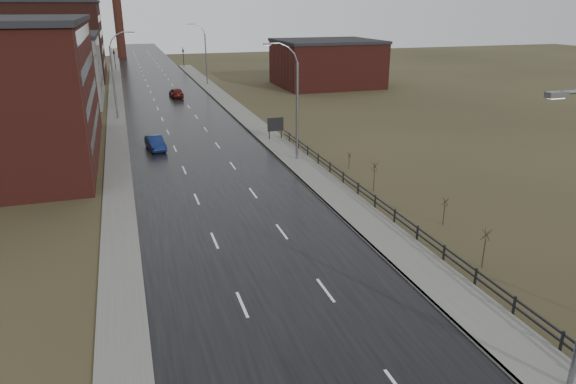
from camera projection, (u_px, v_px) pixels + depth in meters
road at (179, 118)px, 69.93m from camera, size 14.00×300.00×0.06m
sidewalk_right at (298, 162)px, 50.01m from camera, size 3.20×180.00×0.18m
curb_right at (283, 164)px, 49.58m from camera, size 0.16×180.00×0.18m
sidewalk_left at (116, 122)px, 67.57m from camera, size 2.40×260.00×0.12m
warehouse_mid at (45, 69)px, 79.08m from camera, size 16.32×20.40×10.50m
warehouse_far at (34, 41)px, 103.62m from camera, size 26.52×24.48×15.50m
building_right at (327, 63)px, 96.86m from camera, size 18.36×16.32×8.50m
smokestack at (117, 2)px, 143.42m from camera, size 2.70×2.70×30.70m
streetlight_right_mid at (294, 102)px, 48.91m from camera, size 3.36×0.28×11.35m
streetlight_left at (115, 75)px, 67.52m from camera, size 3.36×0.28×11.35m
streetlight_right_far at (204, 54)px, 97.22m from camera, size 3.36×0.28×11.35m
guardrail at (400, 218)px, 35.36m from camera, size 0.10×53.05×1.10m
shrub_c at (485, 247)px, 29.74m from camera, size 0.58×0.61×2.46m
shrub_d at (444, 210)px, 35.74m from camera, size 0.48×0.50×2.00m
shrub_e at (374, 176)px, 42.04m from camera, size 0.60×0.64×2.56m
shrub_f at (349, 160)px, 48.11m from camera, size 0.38×0.40×1.57m
billboard at (275, 125)px, 58.09m from camera, size 1.89×0.17×2.60m
traffic_light_left at (114, 50)px, 119.74m from camera, size 0.58×2.73×5.30m
traffic_light_right at (183, 49)px, 124.33m from camera, size 0.58×2.73×5.30m
car_near at (155, 143)px, 54.38m from camera, size 2.10×4.55×1.45m
car_far at (176, 93)px, 85.26m from camera, size 2.19×4.88×1.63m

